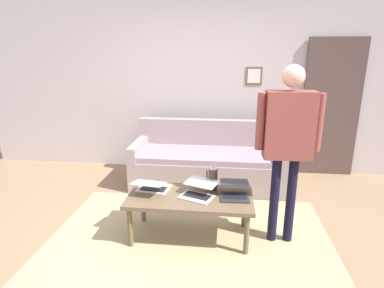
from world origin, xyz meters
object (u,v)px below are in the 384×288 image
(laptop_left, at_px, (152,187))
(laptop_center, at_px, (198,192))
(couch, at_px, (207,163))
(laptop_right, at_px, (234,192))
(coffee_table, at_px, (190,200))
(french_press, at_px, (213,178))
(person_standing, at_px, (288,134))
(interior_door, at_px, (331,109))

(laptop_left, relative_size, laptop_center, 0.97)
(couch, relative_size, laptop_right, 5.99)
(laptop_right, bearing_deg, laptop_left, -2.05)
(coffee_table, distance_m, french_press, 0.33)
(couch, relative_size, french_press, 7.59)
(laptop_center, height_order, person_standing, person_standing)
(coffee_table, height_order, person_standing, person_standing)
(interior_door, bearing_deg, person_standing, 63.69)
(laptop_center, relative_size, person_standing, 0.24)
(couch, xyz_separation_m, coffee_table, (0.09, 1.39, 0.10))
(interior_door, distance_m, french_press, 2.50)
(laptop_right, relative_size, person_standing, 0.20)
(interior_door, bearing_deg, french_press, 47.43)
(couch, xyz_separation_m, laptop_left, (0.49, 1.32, 0.20))
(couch, bearing_deg, person_standing, 121.34)
(couch, relative_size, laptop_center, 4.91)
(couch, xyz_separation_m, laptop_center, (0.00, 1.39, 0.20))
(laptop_left, bearing_deg, interior_door, -139.98)
(laptop_center, relative_size, laptop_right, 1.22)
(laptop_center, distance_m, french_press, 0.24)
(coffee_table, distance_m, person_standing, 1.16)
(interior_door, height_order, person_standing, interior_door)
(person_standing, bearing_deg, interior_door, -116.31)
(coffee_table, distance_m, laptop_right, 0.45)
(laptop_left, bearing_deg, couch, -110.33)
(french_press, bearing_deg, person_standing, 168.21)
(interior_door, relative_size, couch, 0.98)
(interior_door, distance_m, laptop_left, 3.03)
(interior_door, distance_m, couch, 2.02)
(person_standing, bearing_deg, coffee_table, 2.22)
(couch, bearing_deg, coffee_table, 86.51)
(couch, distance_m, laptop_left, 1.43)
(interior_door, xyz_separation_m, laptop_center, (1.80, 1.98, -0.52))
(couch, distance_m, laptop_center, 1.40)
(laptop_left, bearing_deg, coffee_table, 170.10)
(laptop_right, bearing_deg, interior_door, -126.42)
(interior_door, relative_size, laptop_center, 4.81)
(interior_door, distance_m, laptop_right, 2.48)
(interior_door, relative_size, coffee_table, 1.64)
(coffee_table, relative_size, laptop_right, 3.58)
(laptop_center, height_order, laptop_right, laptop_right)
(couch, height_order, person_standing, person_standing)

